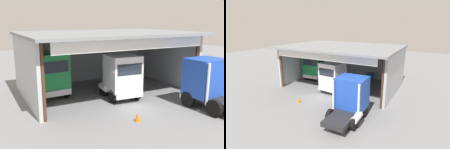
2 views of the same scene
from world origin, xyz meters
The scene contains 8 objects.
ground_plane centered at (0.00, 0.00, 0.00)m, with size 80.00×80.00×0.00m, color slate.
workshop_shed centered at (0.00, 5.20, 3.56)m, with size 13.70×10.14×5.11m.
truck_green_center_bay centered at (-4.70, 4.88, 1.86)m, with size 2.87×4.79×3.67m.
truck_white_right_bay centered at (0.11, 1.86, 1.83)m, with size 2.57×4.39×3.48m.
truck_blue_center_right_bay centered at (4.48, -2.73, 1.80)m, with size 2.67×4.70×3.47m.
oil_drum centered at (4.77, 7.81, 0.43)m, with size 0.58×0.58×0.87m, color #197233.
tool_cart centered at (2.34, 8.14, 0.50)m, with size 0.90×0.60×1.00m, color #1E59A5.
traffic_cone centered at (-1.31, -2.56, 0.28)m, with size 0.36×0.36×0.56m, color orange.
Camera 2 is at (10.29, -15.20, 7.67)m, focal length 28.79 mm.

